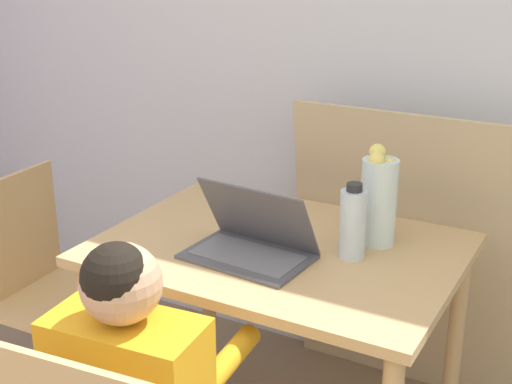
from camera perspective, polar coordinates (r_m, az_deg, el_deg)
wall_back at (r=2.49m, az=13.33°, el=11.42°), size 6.40×0.05×2.50m
dining_table at (r=2.11m, az=1.85°, el=-6.87°), size 1.02×0.75×0.75m
chair_spare at (r=2.58m, az=-16.16°, el=-7.67°), size 0.41×0.41×0.84m
laptop at (r=1.98m, az=-0.32°, el=-3.84°), size 0.35×0.25×0.21m
flower_vase at (r=2.05m, az=9.79°, el=-0.49°), size 0.10×0.10×0.29m
water_bottle at (r=1.97m, az=7.74°, el=-2.47°), size 0.07×0.07×0.22m
cardboard_panel at (r=2.56m, az=11.82°, el=-5.09°), size 0.82×0.16×1.06m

